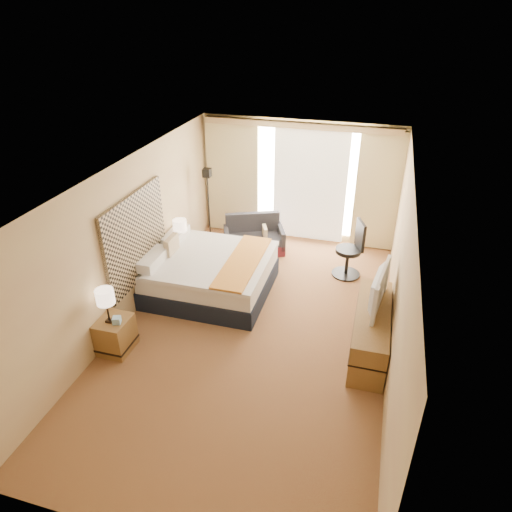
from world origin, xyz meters
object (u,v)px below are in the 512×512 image
(loveseat, at_px, (254,240))
(lamp_left, at_px, (105,297))
(bed, at_px, (210,274))
(nightstand_left, at_px, (115,335))
(media_dresser, at_px, (371,331))
(nightstand_right, at_px, (183,257))
(television, at_px, (374,287))
(desk_chair, at_px, (351,252))
(lamp_right, at_px, (180,226))
(floor_lamp, at_px, (208,192))

(loveseat, relative_size, lamp_left, 2.50)
(loveseat, bearing_deg, bed, -123.82)
(nightstand_left, height_order, media_dresser, media_dresser)
(nightstand_right, height_order, television, television)
(nightstand_left, relative_size, television, 0.52)
(desk_chair, relative_size, lamp_right, 2.07)
(loveseat, relative_size, lamp_right, 2.57)
(loveseat, xyz_separation_m, lamp_left, (-1.16, -3.66, 0.73))
(floor_lamp, xyz_separation_m, desk_chair, (3.07, -0.53, -0.70))
(bed, height_order, television, television)
(media_dresser, distance_m, bed, 3.01)
(nightstand_left, distance_m, media_dresser, 3.85)
(lamp_left, bearing_deg, media_dresser, 16.36)
(media_dresser, xyz_separation_m, loveseat, (-2.56, 2.57, -0.09))
(lamp_right, bearing_deg, media_dresser, -20.73)
(nightstand_right, height_order, loveseat, loveseat)
(bed, relative_size, television, 1.96)
(media_dresser, bearing_deg, lamp_left, -163.64)
(bed, distance_m, desk_chair, 2.70)
(nightstand_right, height_order, lamp_left, lamp_left)
(lamp_left, bearing_deg, bed, 66.88)
(media_dresser, bearing_deg, television, 105.75)
(bed, bearing_deg, nightstand_left, -113.06)
(desk_chair, distance_m, television, 2.06)
(nightstand_right, distance_m, lamp_left, 2.64)
(floor_lamp, bearing_deg, media_dresser, -36.50)
(loveseat, bearing_deg, lamp_right, -156.47)
(media_dresser, height_order, floor_lamp, floor_lamp)
(media_dresser, distance_m, lamp_left, 3.93)
(bed, xyz_separation_m, floor_lamp, (-0.69, 1.80, 0.83))
(loveseat, xyz_separation_m, lamp_right, (-1.11, -1.18, 0.72))
(loveseat, relative_size, desk_chair, 1.24)
(nightstand_left, height_order, loveseat, loveseat)
(lamp_right, height_order, television, television)
(bed, bearing_deg, media_dresser, -16.38)
(lamp_left, bearing_deg, desk_chair, 45.03)
(floor_lamp, distance_m, television, 4.32)
(desk_chair, bearing_deg, media_dresser, -98.28)
(bed, xyz_separation_m, loveseat, (0.33, 1.72, -0.12))
(bed, bearing_deg, loveseat, 79.16)
(desk_chair, bearing_deg, bed, -173.66)
(lamp_left, height_order, lamp_right, lamp_left)
(bed, relative_size, lamp_right, 3.83)
(media_dresser, height_order, lamp_right, lamp_right)
(media_dresser, bearing_deg, lamp_right, 159.27)
(floor_lamp, height_order, desk_chair, floor_lamp)
(bed, height_order, desk_chair, desk_chair)
(bed, relative_size, desk_chair, 1.85)
(loveseat, height_order, lamp_right, lamp_right)
(television, bearing_deg, lamp_left, 117.12)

